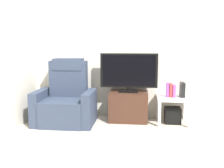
{
  "coord_description": "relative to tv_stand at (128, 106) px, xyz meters",
  "views": [
    {
      "loc": [
        0.09,
        -3.57,
        1.37
      ],
      "look_at": [
        -0.36,
        0.5,
        0.7
      ],
      "focal_mm": 41.91,
      "sensor_mm": 36.0,
      "label": 1
    }
  ],
  "objects": [
    {
      "name": "ground_plane",
      "position": [
        0.11,
        -0.84,
        -0.25
      ],
      "size": [
        6.4,
        6.4,
        0.0
      ],
      "primitive_type": "plane",
      "color": "#B2A899"
    },
    {
      "name": "wall_side",
      "position": [
        -1.77,
        -0.84,
        1.05
      ],
      "size": [
        0.06,
        4.48,
        2.6
      ],
      "primitive_type": "cube",
      "color": "beige",
      "rests_on": "ground"
    },
    {
      "name": "book_leftmost",
      "position": [
        0.65,
        -0.06,
        0.31
      ],
      "size": [
        0.04,
        0.11,
        0.23
      ],
      "primitive_type": "cube",
      "color": "purple",
      "rests_on": "side_table"
    },
    {
      "name": "game_console",
      "position": [
        0.9,
        -0.03,
        0.32
      ],
      "size": [
        0.07,
        0.2,
        0.25
      ],
      "primitive_type": "cube",
      "color": "black",
      "rests_on": "side_table"
    },
    {
      "name": "wall_back",
      "position": [
        0.11,
        0.29,
        1.05
      ],
      "size": [
        6.4,
        0.06,
        2.6
      ],
      "primitive_type": "cube",
      "color": "beige",
      "rests_on": "ground"
    },
    {
      "name": "tv_stand",
      "position": [
        0.0,
        0.0,
        0.0
      ],
      "size": [
        0.66,
        0.45,
        0.51
      ],
      "color": "#3D2319",
      "rests_on": "ground"
    },
    {
      "name": "book_rightmost",
      "position": [
        0.76,
        -0.06,
        0.3
      ],
      "size": [
        0.04,
        0.13,
        0.2
      ],
      "primitive_type": "cube",
      "color": "purple",
      "rests_on": "side_table"
    },
    {
      "name": "television",
      "position": [
        0.0,
        0.02,
        0.6
      ],
      "size": [
        0.98,
        0.2,
        0.66
      ],
      "color": "black",
      "rests_on": "tv_stand"
    },
    {
      "name": "side_table",
      "position": [
        0.75,
        -0.04,
        0.13
      ],
      "size": [
        0.54,
        0.54,
        0.45
      ],
      "color": "white",
      "rests_on": "ground"
    },
    {
      "name": "recliner_armchair",
      "position": [
        -1.05,
        -0.22,
        0.12
      ],
      "size": [
        0.98,
        0.78,
        1.08
      ],
      "rotation": [
        0.0,
        0.0,
        0.04
      ],
      "color": "#2D384C",
      "rests_on": "ground"
    },
    {
      "name": "book_middle",
      "position": [
        0.7,
        -0.06,
        0.31
      ],
      "size": [
        0.04,
        0.13,
        0.23
      ],
      "primitive_type": "cube",
      "color": "red",
      "rests_on": "side_table"
    },
    {
      "name": "subwoofer_box",
      "position": [
        0.75,
        -0.04,
        -0.12
      ],
      "size": [
        0.26,
        0.26,
        0.26
      ],
      "primitive_type": "cube",
      "color": "black",
      "rests_on": "ground"
    }
  ]
}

